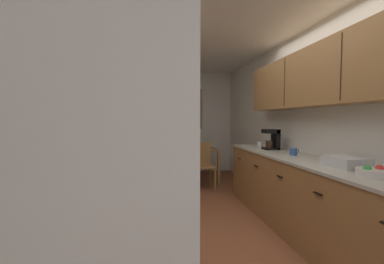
% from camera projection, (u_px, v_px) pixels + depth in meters
% --- Properties ---
extents(ground_plane, '(12.00, 12.00, 0.00)m').
position_uv_depth(ground_plane, '(203.00, 210.00, 3.52)').
color(ground_plane, brown).
extents(wall_left, '(0.10, 9.00, 2.55)m').
position_uv_depth(wall_left, '(106.00, 125.00, 3.22)').
color(wall_left, white).
rests_on(wall_left, ground).
extents(wall_right, '(0.10, 9.00, 2.55)m').
position_uv_depth(wall_right, '(288.00, 124.00, 3.68)').
color(wall_right, white).
rests_on(wall_right, ground).
extents(wall_back, '(4.40, 0.10, 2.55)m').
position_uv_depth(wall_back, '(181.00, 122.00, 6.06)').
color(wall_back, white).
rests_on(wall_back, ground).
extents(ceiling_slab, '(4.40, 9.00, 0.08)m').
position_uv_depth(ceiling_slab, '(203.00, 33.00, 3.38)').
color(ceiling_slab, white).
extents(refrigerator, '(0.73, 0.73, 1.75)m').
position_uv_depth(refrigerator, '(105.00, 229.00, 1.03)').
color(refrigerator, white).
rests_on(refrigerator, ground).
extents(stove_range, '(0.66, 0.62, 1.10)m').
position_uv_depth(stove_range, '(118.00, 240.00, 1.73)').
color(stove_range, silver).
rests_on(stove_range, ground).
extents(microwave_over_range, '(0.39, 0.64, 0.30)m').
position_uv_depth(microwave_over_range, '(98.00, 78.00, 1.65)').
color(microwave_over_range, black).
extents(counter_left, '(0.64, 2.14, 0.90)m').
position_uv_depth(counter_left, '(132.00, 189.00, 3.08)').
color(counter_left, olive).
rests_on(counter_left, ground).
extents(upper_cabinets_left, '(0.33, 2.22, 0.74)m').
position_uv_depth(upper_cabinets_left, '(119.00, 77.00, 2.94)').
color(upper_cabinets_left, olive).
extents(counter_right, '(0.64, 3.16, 0.90)m').
position_uv_depth(counter_right, '(304.00, 197.00, 2.76)').
color(counter_right, olive).
rests_on(counter_right, ground).
extents(upper_cabinets_right, '(0.33, 2.84, 0.67)m').
position_uv_depth(upper_cabinets_right, '(321.00, 76.00, 2.66)').
color(upper_cabinets_right, olive).
extents(dining_table, '(0.97, 0.86, 0.72)m').
position_uv_depth(dining_table, '(194.00, 153.00, 5.22)').
color(dining_table, olive).
rests_on(dining_table, ground).
extents(dining_chair_near, '(0.40, 0.40, 0.90)m').
position_uv_depth(dining_chair_near, '(203.00, 163.00, 4.61)').
color(dining_chair_near, olive).
rests_on(dining_chair_near, ground).
extents(dining_chair_far, '(0.44, 0.44, 0.90)m').
position_uv_depth(dining_chair_far, '(191.00, 154.00, 5.86)').
color(dining_chair_far, olive).
rests_on(dining_chair_far, ground).
extents(pendant_light, '(0.24, 0.24, 0.61)m').
position_uv_depth(pendant_light, '(194.00, 90.00, 5.15)').
color(pendant_light, black).
extents(back_window, '(0.79, 0.05, 1.01)m').
position_uv_depth(back_window, '(186.00, 109.00, 5.99)').
color(back_window, brown).
extents(trash_bin, '(0.35, 0.35, 0.63)m').
position_uv_depth(trash_bin, '(154.00, 176.00, 4.37)').
color(trash_bin, silver).
rests_on(trash_bin, ground).
extents(storage_canister, '(0.11, 0.11, 0.19)m').
position_uv_depth(storage_canister, '(126.00, 156.00, 2.33)').
color(storage_canister, red).
rests_on(storage_canister, counter_left).
extents(dish_towel, '(0.02, 0.16, 0.24)m').
position_uv_depth(dish_towel, '(166.00, 223.00, 1.94)').
color(dish_towel, beige).
extents(coffee_maker, '(0.22, 0.18, 0.30)m').
position_uv_depth(coffee_maker, '(273.00, 139.00, 3.57)').
color(coffee_maker, black).
rests_on(coffee_maker, counter_right).
extents(mug_by_coffeemaker, '(0.12, 0.09, 0.09)m').
position_uv_depth(mug_by_coffeemaker, '(260.00, 144.00, 3.90)').
color(mug_by_coffeemaker, white).
rests_on(mug_by_coffeemaker, counter_right).
extents(mug_spare, '(0.12, 0.09, 0.09)m').
position_uv_depth(mug_spare, '(293.00, 152.00, 2.98)').
color(mug_spare, '#335999').
rests_on(mug_spare, counter_right).
extents(fruit_bowl, '(0.24, 0.24, 0.09)m').
position_uv_depth(fruit_bowl, '(373.00, 172.00, 1.87)').
color(fruit_bowl, silver).
rests_on(fruit_bowl, counter_right).
extents(dish_rack, '(0.28, 0.34, 0.10)m').
position_uv_depth(dish_rack, '(345.00, 162.00, 2.24)').
color(dish_rack, silver).
rests_on(dish_rack, counter_right).
extents(table_serving_bowl, '(0.17, 0.17, 0.06)m').
position_uv_depth(table_serving_bowl, '(195.00, 147.00, 5.22)').
color(table_serving_bowl, '#E0D14C').
rests_on(table_serving_bowl, dining_table).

